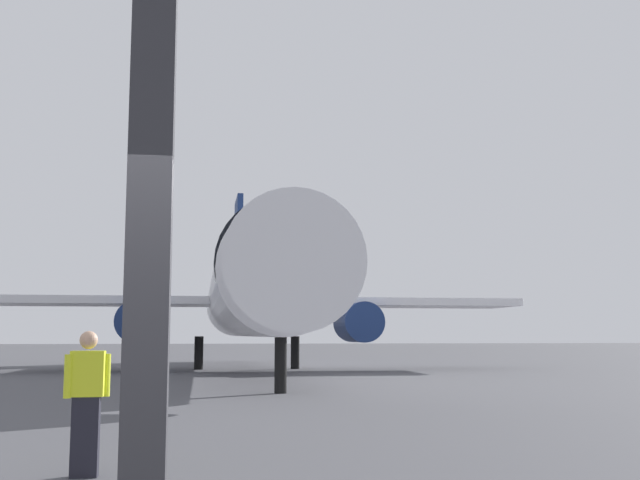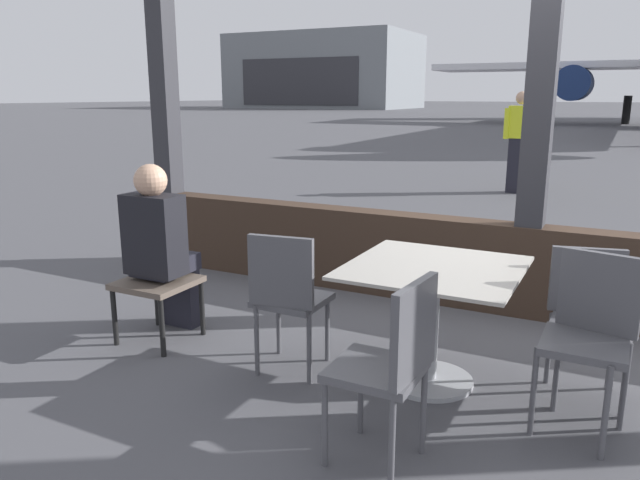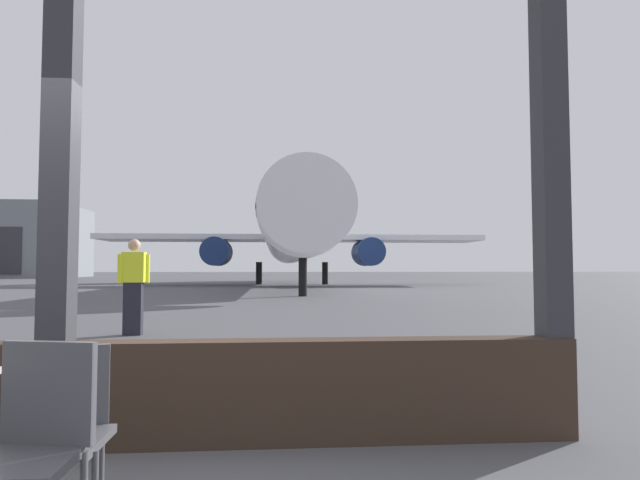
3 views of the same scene
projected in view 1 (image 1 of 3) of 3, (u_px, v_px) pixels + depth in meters
name	position (u px, v px, depth m)	size (l,w,h in m)	color
ground_plane	(195.00, 366.00, 42.51)	(220.00, 220.00, 0.00)	#4C4C51
window_frame	(145.00, 413.00, 3.44)	(7.22, 0.24, 3.90)	#38281E
airplane	(252.00, 294.00, 35.54)	(26.51, 33.06, 10.56)	silver
ground_crew_worker	(87.00, 401.00, 9.33)	(0.52, 0.31, 1.74)	black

